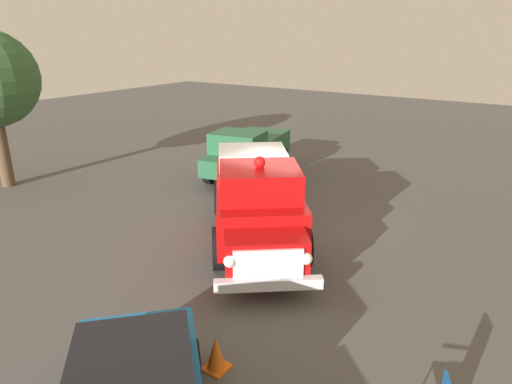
# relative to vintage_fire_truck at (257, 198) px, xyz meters

# --- Properties ---
(ground_plane) EXTENTS (60.00, 60.00, 0.00)m
(ground_plane) POSITION_rel_vintage_fire_truck_xyz_m (0.70, -0.11, -1.20)
(ground_plane) COLOR #514F4C
(vintage_fire_truck) EXTENTS (6.02, 5.37, 2.59)m
(vintage_fire_truck) POSITION_rel_vintage_fire_truck_xyz_m (0.00, 0.00, 0.00)
(vintage_fire_truck) COLOR black
(vintage_fire_truck) RESTS_ON ground
(parked_pickup) EXTENTS (5.06, 2.76, 1.90)m
(parked_pickup) POSITION_rel_vintage_fire_truck_xyz_m (4.71, 3.56, -0.21)
(parked_pickup) COLOR black
(parked_pickup) RESTS_ON ground
(traffic_cone) EXTENTS (0.40, 0.40, 0.64)m
(traffic_cone) POSITION_rel_vintage_fire_truck_xyz_m (-4.57, -2.22, -0.89)
(traffic_cone) COLOR orange
(traffic_cone) RESTS_ON ground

